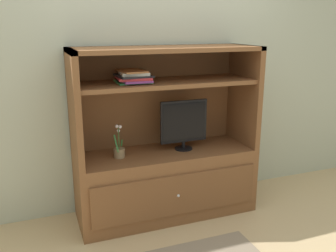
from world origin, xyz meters
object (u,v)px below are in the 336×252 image
at_px(tv_monitor, 184,123).
at_px(magazine_stack, 133,77).
at_px(media_console, 166,164).
at_px(potted_plant, 119,150).

xyz_separation_m(tv_monitor, magazine_stack, (-0.46, 0.00, 0.45)).
height_order(media_console, tv_monitor, media_console).
distance_m(media_console, tv_monitor, 0.41).
xyz_separation_m(media_console, magazine_stack, (-0.29, -0.01, 0.81)).
bearing_deg(media_console, potted_plant, -178.40).
distance_m(tv_monitor, magazine_stack, 0.64).
bearing_deg(tv_monitor, media_console, 176.83).
bearing_deg(potted_plant, magazine_stack, 1.75).
height_order(media_console, potted_plant, media_console).
bearing_deg(potted_plant, media_console, 1.60).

